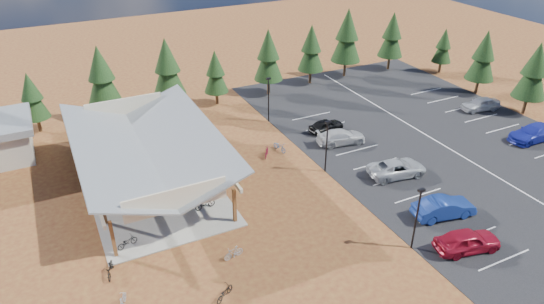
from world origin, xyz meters
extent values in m
plane|color=maroon|center=(0.00, 0.00, 0.00)|extent=(140.00, 140.00, 0.00)
cube|color=black|center=(18.50, 3.00, 0.02)|extent=(27.00, 44.00, 0.04)
cube|color=gray|center=(-10.00, 7.00, 0.05)|extent=(10.60, 18.60, 0.10)
cube|color=brown|center=(-14.60, -1.40, 1.60)|extent=(0.25, 0.25, 3.00)
cube|color=brown|center=(-14.60, 2.80, 1.60)|extent=(0.25, 0.25, 3.00)
cube|color=brown|center=(-14.60, 7.00, 1.60)|extent=(0.25, 0.25, 3.00)
cube|color=brown|center=(-14.60, 11.20, 1.60)|extent=(0.25, 0.25, 3.00)
cube|color=brown|center=(-14.60, 15.40, 1.60)|extent=(0.25, 0.25, 3.00)
cube|color=brown|center=(-5.40, -1.40, 1.60)|extent=(0.25, 0.25, 3.00)
cube|color=brown|center=(-5.40, 2.80, 1.60)|extent=(0.25, 0.25, 3.00)
cube|color=brown|center=(-5.40, 7.00, 1.60)|extent=(0.25, 0.25, 3.00)
cube|color=brown|center=(-5.40, 11.20, 1.60)|extent=(0.25, 0.25, 3.00)
cube|color=brown|center=(-5.40, 15.40, 1.60)|extent=(0.25, 0.25, 3.00)
cube|color=beige|center=(-15.00, 7.00, 3.10)|extent=(0.22, 18.00, 0.35)
cube|color=beige|center=(-5.00, 7.00, 3.10)|extent=(0.22, 18.00, 0.35)
cube|color=slate|center=(-12.90, 7.00, 4.00)|extent=(5.85, 19.40, 2.13)
cube|color=slate|center=(-7.10, 7.00, 4.00)|extent=(5.85, 19.40, 2.13)
cube|color=beige|center=(-10.00, -2.00, 3.90)|extent=(7.50, 0.15, 1.80)
cube|color=beige|center=(-10.00, 16.00, 3.90)|extent=(7.50, 0.15, 1.80)
cylinder|color=black|center=(5.00, -10.00, 2.50)|extent=(0.14, 0.14, 5.00)
cube|color=black|center=(5.00, -10.00, 5.05)|extent=(0.50, 0.25, 0.18)
cylinder|color=black|center=(5.00, 2.00, 2.50)|extent=(0.14, 0.14, 5.00)
cube|color=black|center=(5.00, 2.00, 5.05)|extent=(0.50, 0.25, 0.18)
cylinder|color=black|center=(5.00, 14.00, 2.50)|extent=(0.14, 0.14, 5.00)
cube|color=black|center=(5.00, 14.00, 5.05)|extent=(0.50, 0.25, 0.18)
cylinder|color=#482F19|center=(-2.43, 5.27, 0.45)|extent=(0.60, 0.60, 0.90)
cylinder|color=#482F19|center=(-4.02, 3.83, 0.45)|extent=(0.60, 0.60, 0.90)
cylinder|color=#382314|center=(-18.14, 22.67, 0.81)|extent=(0.36, 0.36, 1.61)
cone|color=#163313|center=(-18.14, 22.67, 3.55)|extent=(2.84, 2.84, 3.87)
cone|color=#163313|center=(-18.14, 22.67, 5.17)|extent=(2.20, 2.20, 2.91)
cylinder|color=#382314|center=(-10.99, 22.36, 1.05)|extent=(0.36, 0.36, 2.10)
cone|color=#163313|center=(-10.99, 22.36, 4.61)|extent=(3.69, 3.69, 5.03)
cone|color=#163313|center=(-10.99, 22.36, 6.71)|extent=(2.85, 2.85, 3.77)
cylinder|color=#382314|center=(-3.94, 21.59, 1.06)|extent=(0.36, 0.36, 2.12)
cone|color=#163313|center=(-3.94, 21.59, 4.67)|extent=(3.73, 3.73, 5.09)
cone|color=#163313|center=(-3.94, 21.59, 6.79)|extent=(2.88, 2.88, 3.82)
cylinder|color=#382314|center=(1.56, 21.13, 0.81)|extent=(0.36, 0.36, 1.63)
cone|color=#163313|center=(1.56, 21.13, 3.58)|extent=(2.86, 2.86, 3.90)
cone|color=#163313|center=(1.56, 21.13, 5.20)|extent=(2.21, 2.21, 2.93)
cylinder|color=#382314|center=(8.48, 21.21, 1.01)|extent=(0.36, 0.36, 2.03)
cone|color=#163313|center=(8.48, 21.21, 4.46)|extent=(3.57, 3.57, 4.86)
cone|color=#163313|center=(8.48, 21.21, 6.49)|extent=(2.76, 2.76, 3.65)
cylinder|color=#382314|center=(15.10, 22.20, 0.96)|extent=(0.36, 0.36, 1.92)
cone|color=#163313|center=(15.10, 22.20, 4.22)|extent=(3.38, 3.38, 4.60)
cone|color=#163313|center=(15.10, 22.20, 6.14)|extent=(2.61, 2.61, 3.45)
cylinder|color=#382314|center=(20.70, 22.44, 1.13)|extent=(0.36, 0.36, 2.26)
cone|color=#163313|center=(20.70, 22.44, 4.97)|extent=(3.98, 3.98, 5.43)
cone|color=#163313|center=(20.70, 22.44, 7.23)|extent=(3.07, 3.07, 4.07)
cylinder|color=#382314|center=(27.96, 22.06, 0.99)|extent=(0.36, 0.36, 1.98)
cone|color=#163313|center=(27.96, 22.06, 4.36)|extent=(3.48, 3.48, 4.75)
cone|color=#163313|center=(27.96, 22.06, 6.34)|extent=(2.69, 2.69, 3.56)
cylinder|color=#382314|center=(32.46, 2.92, 1.03)|extent=(0.36, 0.36, 2.06)
cone|color=#163313|center=(32.46, 2.92, 4.52)|extent=(3.62, 3.62, 4.94)
cone|color=#163313|center=(32.46, 2.92, 6.58)|extent=(2.80, 2.80, 3.70)
cylinder|color=#382314|center=(32.14, 9.75, 0.99)|extent=(0.36, 0.36, 1.98)
cone|color=#163313|center=(32.14, 9.75, 4.35)|extent=(3.48, 3.48, 4.74)
cone|color=#163313|center=(32.14, 9.75, 6.32)|extent=(2.69, 2.69, 3.56)
cylinder|color=#382314|center=(33.73, 17.94, 0.75)|extent=(0.36, 0.36, 1.51)
cone|color=#163313|center=(33.73, 17.94, 3.32)|extent=(2.66, 2.66, 3.62)
cone|color=#163313|center=(33.73, 17.94, 4.83)|extent=(2.05, 2.05, 2.72)
imported|color=black|center=(-13.65, -0.80, 0.52)|extent=(1.71, 1.07, 0.85)
imported|color=gray|center=(-11.78, 6.41, 0.64)|extent=(1.88, 0.91, 1.09)
imported|color=navy|center=(-13.67, 8.28, 0.52)|extent=(1.64, 0.64, 0.85)
imported|color=maroon|center=(-12.24, 13.12, 0.63)|extent=(1.84, 0.87, 1.07)
imported|color=black|center=(-6.97, 1.22, 0.55)|extent=(1.77, 0.76, 0.91)
imported|color=gray|center=(-7.08, 2.96, 0.65)|extent=(1.90, 1.02, 1.10)
imported|color=navy|center=(-7.74, 6.92, 0.50)|extent=(1.59, 0.79, 0.80)
imported|color=maroon|center=(-6.52, 14.80, 0.65)|extent=(1.86, 0.59, 1.11)
imported|color=black|center=(-15.27, -3.11, 0.50)|extent=(1.15, 2.01, 1.00)
imported|color=gray|center=(-15.08, -6.41, 0.46)|extent=(1.03, 1.57, 0.92)
imported|color=black|center=(-9.07, -8.54, 0.43)|extent=(1.70, 1.39, 0.87)
imported|color=#9899A1|center=(-7.11, -5.26, 0.47)|extent=(1.61, 0.70, 0.93)
imported|color=navy|center=(3.00, 7.36, 0.48)|extent=(1.01, 1.94, 0.97)
imported|color=maroon|center=(1.36, 6.91, 0.50)|extent=(1.33, 1.65, 1.01)
imported|color=black|center=(-4.99, 3.95, 0.50)|extent=(1.99, 1.01, 1.00)
imported|color=maroon|center=(8.37, -11.94, 0.86)|extent=(5.14, 2.90, 1.65)
imported|color=navy|center=(9.75, -8.12, 0.88)|extent=(5.30, 2.64, 1.67)
imported|color=#A7AAAE|center=(10.43, -1.53, 0.79)|extent=(5.69, 3.23, 1.50)
imported|color=#B5B5B5|center=(9.34, 5.96, 0.77)|extent=(5.35, 2.92, 1.47)
imported|color=black|center=(9.44, 9.03, 0.71)|extent=(4.10, 2.03, 1.34)
imported|color=#1C259B|center=(27.58, -2.23, 0.87)|extent=(5.80, 2.53, 1.66)
imported|color=#AAACB2|center=(28.54, 5.73, 0.81)|extent=(4.79, 2.61, 1.55)
camera|label=1|loc=(-16.37, -30.26, 23.43)|focal=32.00mm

